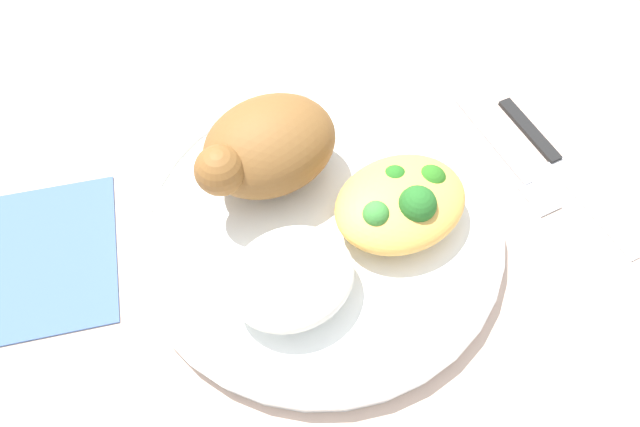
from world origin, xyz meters
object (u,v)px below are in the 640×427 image
Objects in this scene: roasted_chicken at (266,148)px; rice_pile at (291,277)px; napkin at (55,255)px; mac_cheese_with_broccoli at (402,202)px; fork at (509,159)px; plate at (320,226)px; knife at (554,157)px.

roasted_chicken reaches higher than rice_pile.
roasted_chicken reaches higher than napkin.
napkin is at bearing -8.00° from roasted_chicken.
mac_cheese_with_broccoli is at bearing 129.40° from roasted_chicken.
mac_cheese_with_broccoli is at bearing 4.47° from fork.
rice_pile is at bearing 41.37° from plate.
plate is 1.55× the size of knife.
knife is (-0.27, -0.01, -0.03)m from rice_pile.
mac_cheese_with_broccoli reaches higher than napkin.
plate is 3.14× the size of rice_pile.
roasted_chicken is at bearing -107.46° from rice_pile.
plate is 2.44× the size of roasted_chicken.
mac_cheese_with_broccoli reaches higher than rice_pile.
roasted_chicken reaches higher than knife.
napkin is (0.25, -0.11, -0.04)m from mac_cheese_with_broccoli.
plate reaches higher than fork.
fork is 0.39m from napkin.
roasted_chicken is at bearing -50.60° from mac_cheese_with_broccoli.
napkin is (0.42, -0.12, -0.00)m from knife.
mac_cheese_with_broccoli is 0.76× the size of fork.
napkin is at bearing -40.36° from rice_pile.
roasted_chicken is (0.01, -0.06, 0.05)m from plate.
napkin is (0.38, -0.10, -0.00)m from fork.
mac_cheese_with_broccoli is at bearing -172.29° from rice_pile.
napkin is at bearing -23.61° from plate.
roasted_chicken is at bearing -76.15° from plate.
fork is (-0.13, -0.01, -0.04)m from mac_cheese_with_broccoli.
roasted_chicken is 0.64× the size of knife.
roasted_chicken is 1.29× the size of rice_pile.
mac_cheese_with_broccoli reaches higher than plate.
napkin is (0.15, -0.13, -0.04)m from rice_pile.
knife is at bearing 176.97° from mac_cheese_with_broccoli.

